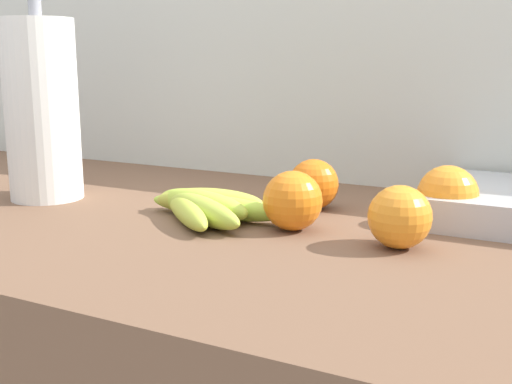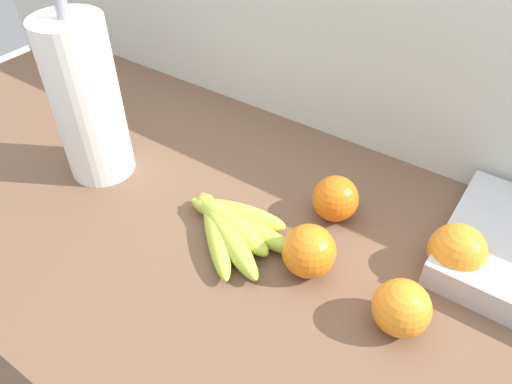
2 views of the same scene
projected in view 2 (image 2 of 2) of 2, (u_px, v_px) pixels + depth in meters
The scene contains 7 objects.
wall_back at pixel (364, 241), 1.16m from camera, with size 2.31×0.06×1.30m, color silver.
banana_bunch at pixel (231, 226), 0.77m from camera, with size 0.22×0.17×0.04m.
orange_far_right at pixel (401, 308), 0.63m from camera, with size 0.08×0.08×0.08m, color orange.
orange_front at pixel (457, 251), 0.70m from camera, with size 0.08×0.08×0.08m, color orange.
orange_back_right at pixel (309, 251), 0.70m from camera, with size 0.08×0.08×0.08m, color orange.
orange_right at pixel (335, 199), 0.79m from camera, with size 0.08×0.08×0.08m, color orange.
paper_towel_roll at pixel (87, 101), 0.82m from camera, with size 0.12×0.12×0.32m.
Camera 2 is at (0.24, -0.42, 1.51)m, focal length 33.83 mm.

